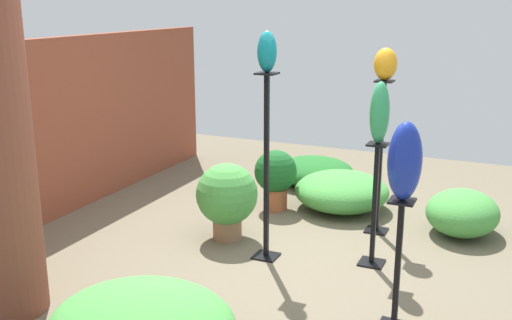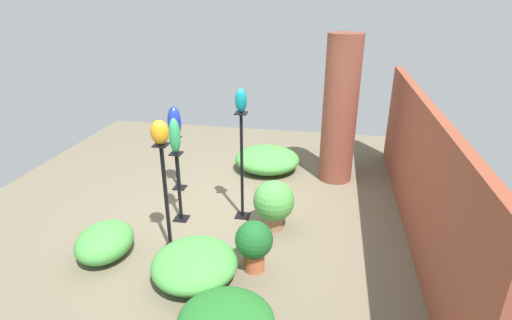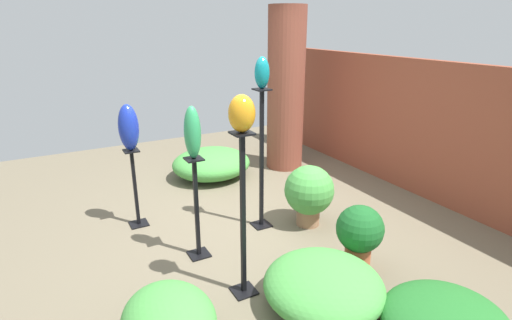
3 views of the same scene
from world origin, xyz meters
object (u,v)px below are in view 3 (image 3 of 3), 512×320
Objects in this scene: pedestal_teal at (262,166)px; potted_plant_near_pillar at (309,192)px; art_vase_jade at (192,133)px; potted_plant_front_left at (360,232)px; pedestal_amber at (243,224)px; art_vase_teal at (262,73)px; brick_pillar at (286,90)px; art_vase_amber at (242,113)px; pedestal_jade at (197,213)px; art_vase_cobalt at (129,128)px; pedestal_cobalt at (136,192)px.

pedestal_teal reaches higher than potted_plant_near_pillar.
art_vase_jade reaches higher than potted_plant_front_left.
pedestal_amber is 2.93× the size of art_vase_jade.
pedestal_teal is at bearing 105.59° from art_vase_jade.
brick_pillar is at bearing 140.20° from art_vase_teal.
art_vase_teal reaches higher than art_vase_amber.
pedestal_jade is 1.45× the size of potted_plant_near_pillar.
art_vase_teal is (-0.97, 0.72, 1.07)m from pedestal_amber.
art_vase_cobalt is (-0.94, -0.38, -0.12)m from art_vase_jade.
brick_pillar is 2.11m from art_vase_teal.
pedestal_jade reaches higher than potted_plant_front_left.
pedestal_teal reaches higher than art_vase_cobalt.
potted_plant_near_pillar reaches higher than potted_plant_front_left.
pedestal_amber is 0.96m from art_vase_jade.
pedestal_teal is 1.48m from art_vase_cobalt.
brick_pillar is at bearing 108.99° from art_vase_cobalt.
art_vase_teal reaches higher than art_vase_cobalt.
pedestal_cobalt is at bearing -157.96° from art_vase_jade.
pedestal_teal is 1.04m from art_vase_jade.
pedestal_teal is at bearing 60.43° from art_vase_cobalt.
brick_pillar is at bearing 140.20° from pedestal_teal.
pedestal_cobalt is 2.10m from art_vase_amber.
potted_plant_front_left is at bearing 53.66° from pedestal_jade.
pedestal_jade is 0.92m from pedestal_teal.
potted_plant_front_left is at bearing -18.60° from brick_pillar.
potted_plant_front_left is at bearing 80.54° from art_vase_amber.
art_vase_cobalt is at bearing -119.57° from art_vase_teal.
art_vase_jade is 1.00m from art_vase_teal.
pedestal_amber reaches higher than potted_plant_front_left.
pedestal_teal is (1.57, -1.31, -0.50)m from brick_pillar.
pedestal_amber is at bearing -36.60° from pedestal_teal.
art_vase_amber is at bearing -36.60° from art_vase_teal.
art_vase_jade reaches higher than art_vase_cobalt.
art_vase_amber is 0.89× the size of art_vase_teal.
pedestal_teal is 0.63m from potted_plant_near_pillar.
pedestal_teal is at bearing -39.80° from brick_pillar.
art_vase_teal is at bearing 143.40° from pedestal_amber.
art_vase_cobalt is 1.56× the size of art_vase_teal.
art_vase_jade reaches higher than pedestal_cobalt.
art_vase_teal is (0.70, 1.23, 0.58)m from art_vase_cobalt.
pedestal_jade is 1.22m from art_vase_cobalt.
art_vase_amber reaches higher than potted_plant_front_left.
art_vase_amber reaches higher than art_vase_jade.
potted_plant_near_pillar is (-0.74, 1.21, -0.26)m from pedestal_amber.
potted_plant_front_left is (2.73, -0.92, -0.86)m from brick_pillar.
art_vase_cobalt is (0.00, 0.00, 0.75)m from pedestal_cobalt.
art_vase_cobalt is at bearing -118.39° from potted_plant_near_pillar.
art_vase_teal is at bearing 143.40° from art_vase_amber.
pedestal_teal is (-0.24, 0.85, 0.26)m from pedestal_jade.
pedestal_amber is at bearing 10.31° from pedestal_jade.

